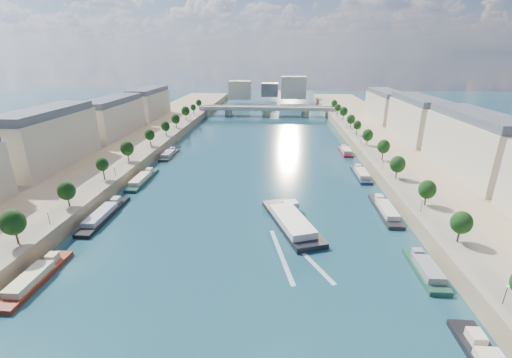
# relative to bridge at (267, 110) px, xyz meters

# --- Properties ---
(ground) EXTENTS (700.00, 700.00, 0.00)m
(ground) POSITION_rel_bridge_xyz_m (0.00, -137.14, -5.08)
(ground) COLOR #0E313D
(ground) RESTS_ON ground
(quay_left) EXTENTS (44.00, 520.00, 5.00)m
(quay_left) POSITION_rel_bridge_xyz_m (-72.00, -137.14, -2.58)
(quay_left) COLOR #9E8460
(quay_left) RESTS_ON ground
(quay_right) EXTENTS (44.00, 520.00, 5.00)m
(quay_right) POSITION_rel_bridge_xyz_m (72.00, -137.14, -2.58)
(quay_right) COLOR #9E8460
(quay_right) RESTS_ON ground
(pave_left) EXTENTS (14.00, 520.00, 0.10)m
(pave_left) POSITION_rel_bridge_xyz_m (-57.00, -137.14, -0.03)
(pave_left) COLOR gray
(pave_left) RESTS_ON quay_left
(pave_right) EXTENTS (14.00, 520.00, 0.10)m
(pave_right) POSITION_rel_bridge_xyz_m (57.00, -137.14, -0.03)
(pave_right) COLOR gray
(pave_right) RESTS_ON quay_right
(trees_left) EXTENTS (4.80, 268.80, 8.26)m
(trees_left) POSITION_rel_bridge_xyz_m (-55.00, -135.14, 5.39)
(trees_left) COLOR #382B1E
(trees_left) RESTS_ON ground
(trees_right) EXTENTS (4.80, 268.80, 8.26)m
(trees_right) POSITION_rel_bridge_xyz_m (55.00, -127.14, 5.39)
(trees_right) COLOR #382B1E
(trees_right) RESTS_ON ground
(lamps_left) EXTENTS (0.36, 200.36, 4.28)m
(lamps_left) POSITION_rel_bridge_xyz_m (-52.50, -147.14, 2.70)
(lamps_left) COLOR black
(lamps_left) RESTS_ON ground
(lamps_right) EXTENTS (0.36, 200.36, 4.28)m
(lamps_right) POSITION_rel_bridge_xyz_m (52.50, -132.14, 2.70)
(lamps_right) COLOR black
(lamps_right) RESTS_ON ground
(buildings_left) EXTENTS (16.00, 226.00, 23.20)m
(buildings_left) POSITION_rel_bridge_xyz_m (-85.00, -125.14, 11.37)
(buildings_left) COLOR beige
(buildings_left) RESTS_ON ground
(buildings_right) EXTENTS (16.00, 226.00, 23.20)m
(buildings_right) POSITION_rel_bridge_xyz_m (85.00, -125.14, 11.37)
(buildings_right) COLOR beige
(buildings_right) RESTS_ON ground
(skyline) EXTENTS (79.00, 42.00, 22.00)m
(skyline) POSITION_rel_bridge_xyz_m (3.19, 82.38, 9.57)
(skyline) COLOR beige
(skyline) RESTS_ON ground
(bridge) EXTENTS (112.00, 12.00, 8.15)m
(bridge) POSITION_rel_bridge_xyz_m (0.00, 0.00, 0.00)
(bridge) COLOR #C1B79E
(bridge) RESTS_ON ground
(tour_barge) EXTENTS (19.13, 33.21, 4.34)m
(tour_barge) POSITION_rel_bridge_xyz_m (14.27, -193.58, -3.80)
(tour_barge) COLOR black
(tour_barge) RESTS_ON ground
(wake) EXTENTS (15.99, 25.67, 0.04)m
(wake) POSITION_rel_bridge_xyz_m (14.27, -210.07, -5.06)
(wake) COLOR silver
(wake) RESTS_ON ground
(moored_barges_left) EXTENTS (5.00, 160.07, 3.60)m
(moored_barges_left) POSITION_rel_bridge_xyz_m (-45.50, -192.86, -4.24)
(moored_barges_left) COLOR #172034
(moored_barges_left) RESTS_ON ground
(moored_barges_right) EXTENTS (5.00, 156.34, 3.60)m
(moored_barges_right) POSITION_rel_bridge_xyz_m (45.50, -184.40, -4.24)
(moored_barges_right) COLOR black
(moored_barges_right) RESTS_ON ground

